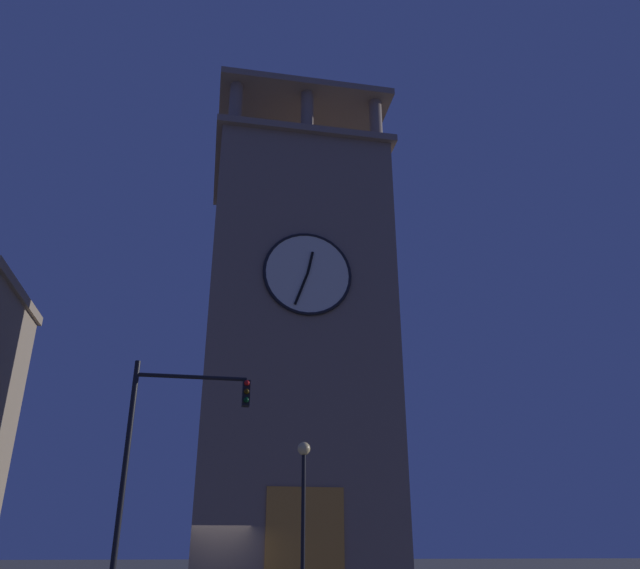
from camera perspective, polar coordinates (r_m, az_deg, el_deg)
clocktower at (r=32.03m, az=-2.36°, el=-5.50°), size 9.59×8.55×27.58m
traffic_signal_near at (r=18.19m, az=-14.27°, el=-13.99°), size 3.36×0.41×6.66m
street_lamp at (r=21.63m, az=-1.55°, el=-18.36°), size 0.44×0.44×5.02m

